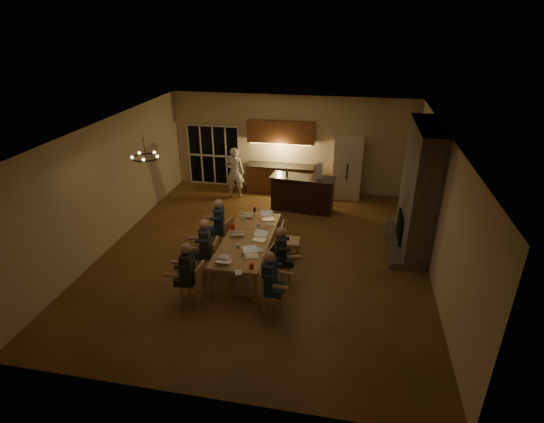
{
  "coord_description": "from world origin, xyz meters",
  "views": [
    {
      "loc": [
        1.96,
        -9.05,
        5.55
      ],
      "look_at": [
        0.16,
        0.3,
        1.07
      ],
      "focal_mm": 28.0,
      "sensor_mm": 36.0,
      "label": 1
    }
  ],
  "objects": [
    {
      "name": "person_right_mid",
      "position": [
        0.63,
        -1.08,
        0.69
      ],
      "size": [
        0.7,
        0.7,
        1.38
      ],
      "primitive_type": null,
      "rotation": [
        0.0,
        0.0,
        1.76
      ],
      "color": "#23262D",
      "rests_on": "ground"
    },
    {
      "name": "notepad",
      "position": [
        -0.09,
        -2.03,
        0.76
      ],
      "size": [
        0.2,
        0.23,
        0.01
      ],
      "primitive_type": "cube",
      "rotation": [
        0.0,
        0.0,
        0.37
      ],
      "color": "white",
      "rests_on": "dining_table"
    },
    {
      "name": "fireplace",
      "position": [
        3.7,
        1.2,
        1.6
      ],
      "size": [
        0.58,
        2.5,
        3.2
      ],
      "primitive_type": "cube",
      "color": "#62584D",
      "rests_on": "ground"
    },
    {
      "name": "laptop_f",
      "position": [
        0.01,
        0.49,
        0.86
      ],
      "size": [
        0.4,
        0.37,
        0.23
      ],
      "primitive_type": null,
      "rotation": [
        0.0,
        0.0,
        0.36
      ],
      "color": "silver",
      "rests_on": "dining_table"
    },
    {
      "name": "redcup_near",
      "position": [
        0.14,
        -1.83,
        0.81
      ],
      "size": [
        0.09,
        0.09,
        0.12
      ],
      "primitive_type": "cylinder",
      "color": "red",
      "rests_on": "dining_table"
    },
    {
      "name": "french_doors",
      "position": [
        -2.7,
        4.47,
        1.05
      ],
      "size": [
        1.86,
        0.08,
        2.1
      ],
      "primitive_type": "cube",
      "color": "black",
      "rests_on": "ground"
    },
    {
      "name": "plate_left",
      "position": [
        -0.55,
        -1.54,
        0.76
      ],
      "size": [
        0.26,
        0.26,
        0.02
      ],
      "primitive_type": "cylinder",
      "color": "silver",
      "rests_on": "dining_table"
    },
    {
      "name": "floor",
      "position": [
        0.0,
        0.0,
        0.0
      ],
      "size": [
        9.0,
        9.0,
        0.0
      ],
      "primitive_type": "plane",
      "color": "brown",
      "rests_on": "ground"
    },
    {
      "name": "refrigerator",
      "position": [
        1.9,
        4.15,
        1.0
      ],
      "size": [
        0.9,
        0.68,
        2.0
      ],
      "primitive_type": "cube",
      "color": "beige",
      "rests_on": "ground"
    },
    {
      "name": "dining_table",
      "position": [
        -0.25,
        -0.56,
        0.38
      ],
      "size": [
        1.1,
        2.89,
        0.75
      ],
      "primitive_type": "cube",
      "color": "#BA884A",
      "rests_on": "ground"
    },
    {
      "name": "ceiling",
      "position": [
        0.0,
        0.0,
        3.22
      ],
      "size": [
        8.0,
        9.0,
        0.04
      ],
      "primitive_type": "cube",
      "color": "white",
      "rests_on": "back_wall"
    },
    {
      "name": "right_wall",
      "position": [
        4.02,
        0.0,
        1.6
      ],
      "size": [
        0.04,
        9.0,
        3.2
      ],
      "primitive_type": "cube",
      "color": "#C1AD88",
      "rests_on": "ground"
    },
    {
      "name": "chandelier",
      "position": [
        -2.33,
        -1.05,
        2.75
      ],
      "size": [
        0.58,
        0.58,
        0.03
      ],
      "primitive_type": "torus",
      "color": "black",
      "rests_on": "ceiling"
    },
    {
      "name": "chair_right_near",
      "position": [
        0.61,
        -2.1,
        0.45
      ],
      "size": [
        0.56,
        0.56,
        0.89
      ],
      "primitive_type": null,
      "rotation": [
        0.0,
        0.0,
        1.91
      ],
      "color": "tan",
      "rests_on": "ground"
    },
    {
      "name": "mug_mid",
      "position": [
        -0.12,
        0.03,
        0.8
      ],
      "size": [
        0.08,
        0.08,
        0.1
      ],
      "primitive_type": "cylinder",
      "color": "silver",
      "rests_on": "dining_table"
    },
    {
      "name": "standing_person",
      "position": [
        -1.69,
        3.5,
        0.84
      ],
      "size": [
        0.67,
        0.5,
        1.68
      ],
      "primitive_type": "imported",
      "rotation": [
        0.0,
        0.0,
        3.32
      ],
      "color": "silver",
      "rests_on": "ground"
    },
    {
      "name": "chair_left_near",
      "position": [
        -1.08,
        -2.11,
        0.45
      ],
      "size": [
        0.46,
        0.46,
        0.89
      ],
      "primitive_type": null,
      "rotation": [
        0.0,
        0.0,
        -1.62
      ],
      "color": "tan",
      "rests_on": "ground"
    },
    {
      "name": "plate_near",
      "position": [
        0.12,
        -1.08,
        0.76
      ],
      "size": [
        0.24,
        0.24,
        0.02
      ],
      "primitive_type": "cylinder",
      "color": "silver",
      "rests_on": "dining_table"
    },
    {
      "name": "chair_left_far",
      "position": [
        -1.07,
        0.03,
        0.45
      ],
      "size": [
        0.53,
        0.53,
        0.89
      ],
      "primitive_type": null,
      "rotation": [
        0.0,
        0.0,
        -1.8
      ],
      "color": "tan",
      "rests_on": "ground"
    },
    {
      "name": "person_left_mid",
      "position": [
        -1.12,
        -1.05,
        0.69
      ],
      "size": [
        0.71,
        0.71,
        1.38
      ],
      "primitive_type": null,
      "rotation": [
        0.0,
        0.0,
        -1.36
      ],
      "color": "#34393D",
      "rests_on": "ground"
    },
    {
      "name": "person_left_near",
      "position": [
        -1.13,
        -2.14,
        0.69
      ],
      "size": [
        0.66,
        0.66,
        1.38
      ],
      "primitive_type": null,
      "rotation": [
        0.0,
        0.0,
        -1.46
      ],
      "color": "#23262D",
      "rests_on": "ground"
    },
    {
      "name": "bar_bottle",
      "position": [
        0.12,
        2.93,
        1.2
      ],
      "size": [
        0.07,
        0.07,
        0.24
      ],
      "primitive_type": "cylinder",
      "color": "#99999E",
      "rests_on": "bar_island"
    },
    {
      "name": "left_wall",
      "position": [
        -4.02,
        0.0,
        1.6
      ],
      "size": [
        0.04,
        9.0,
        3.2
      ],
      "primitive_type": "cube",
      "color": "#C1AD88",
      "rests_on": "ground"
    },
    {
      "name": "can_cola",
      "position": [
        -0.42,
        0.87,
        0.81
      ],
      "size": [
        0.06,
        0.06,
        0.12
      ],
      "primitive_type": "cylinder",
      "color": "#3F0F0C",
      "rests_on": "dining_table"
    },
    {
      "name": "laptop_c",
      "position": [
        -0.54,
        -0.44,
        0.86
      ],
      "size": [
        0.38,
        0.35,
        0.23
      ],
      "primitive_type": null,
      "rotation": [
        0.0,
        0.0,
        3.39
      ],
      "color": "silver",
      "rests_on": "dining_table"
    },
    {
      "name": "bar_blender",
      "position": [
        1.11,
        2.87,
        1.31
      ],
      "size": [
        0.15,
        0.15,
        0.46
      ],
      "primitive_type": "cube",
      "rotation": [
        0.0,
        0.0,
        0.03
      ],
      "color": "silver",
      "rests_on": "bar_island"
    },
    {
      "name": "chair_left_mid",
      "position": [
        -1.08,
        -1.06,
        0.45
      ],
      "size": [
        0.47,
        0.47,
        0.89
      ],
      "primitive_type": null,
      "rotation": [
        0.0,
        0.0,
        -1.49
      ],
      "color": "tan",
      "rests_on": "ground"
    },
    {
      "name": "mug_front",
      "position": [
        -0.35,
        -1.06,
        0.8
      ],
      "size": [
        0.08,
        0.08,
        0.1
      ],
      "primitive_type": "cylinder",
      "color": "silver",
      "rests_on": "dining_table"
    },
    {
      "name": "mug_back",
      "position": [
        -0.56,
        0.27,
        0.8
      ],
      "size": [
        0.07,
        0.07,
        0.1
      ],
      "primitive_type": "cylinder",
      "color": "silver",
      "rests_on": "dining_table"
    },
    {
      "name": "laptop_d",
      "position": [
        0.04,
        -0.61,
        0.86
      ],
      "size": [
        0.36,
        0.33,
        0.23
      ],
      "primitive_type": null,
      "rotation": [
        0.0,
        0.0,
        -0.17
      ],
      "color": "silver",
      "rests_on": "dining_table"
    },
    {
      "name": "kitchenette",
      "position": [
        -0.3,
        4.2,
        1.2
      ],
      "size": [
        2.24,
        0.68,
        2.4
      ],
      "primitive_type": null,
      "color": "brown",
      "rests_on": "ground"
    },
    {
      "name": "back_wall",
      "position": [
        0.0,
        4.52,
        1.6
      ],
      "size": [
        8.0,
        0.04,
        3.2
      ],
      "primitive_type": "cube",
      "color": "#C1AD88",
      "rests_on": "ground"
    },
    {
      "name": "bar_island",
      "position": [
        0.61,
        2.85,
        0.54
      ],
      "size": [
        1.99,
        0.87,
        1.08
      ],
      "primitive_type": "cube",
      "rotation": [
        0.0,
        0.0,
        -0.1
      ],
      "color": "black",
      "rests_on": "ground"
    },
    {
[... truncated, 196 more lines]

